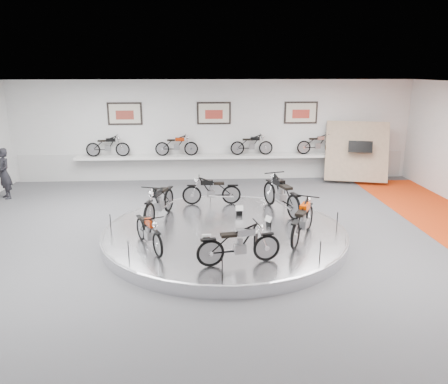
{
  "coord_description": "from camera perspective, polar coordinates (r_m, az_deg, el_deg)",
  "views": [
    {
      "loc": [
        -0.69,
        -10.54,
        4.38
      ],
      "look_at": [
        0.01,
        0.6,
        1.23
      ],
      "focal_mm": 35.0,
      "sensor_mm": 36.0,
      "label": 1
    }
  ],
  "objects": [
    {
      "name": "poster_left",
      "position": [
        17.8,
        -12.83,
        9.94
      ],
      "size": [
        1.35,
        0.06,
        0.88
      ],
      "primitive_type": "cube",
      "color": "beige",
      "rests_on": "wall_back"
    },
    {
      "name": "shelf_bike_c",
      "position": [
        17.63,
        3.64,
        6.03
      ],
      "size": [
        1.22,
        0.43,
        0.73
      ],
      "primitive_type": null,
      "color": "black",
      "rests_on": "shelf"
    },
    {
      "name": "bike_f",
      "position": [
        10.93,
        10.25,
        -3.59
      ],
      "size": [
        1.33,
        1.81,
        1.02
      ],
      "primitive_type": null,
      "rotation": [
        0.0,
        0.0,
        7.38
      ],
      "color": "#D63A00",
      "rests_on": "display_platform"
    },
    {
      "name": "bike_b",
      "position": [
        13.55,
        -1.63,
        0.23
      ],
      "size": [
        1.56,
        0.57,
        0.91
      ],
      "primitive_type": null,
      "rotation": [
        0.0,
        0.0,
        3.13
      ],
      "color": "black",
      "rests_on": "display_platform"
    },
    {
      "name": "shelf_bike_d",
      "position": [
        18.16,
        12.17,
        5.99
      ],
      "size": [
        1.22,
        0.43,
        0.73
      ],
      "primitive_type": null,
      "color": "#A3A3A8",
      "rests_on": "shelf"
    },
    {
      "name": "shelf",
      "position": [
        17.58,
        -1.26,
        4.65
      ],
      "size": [
        11.0,
        0.55,
        0.1
      ],
      "primitive_type": "cube",
      "color": "silver",
      "rests_on": "wall_back"
    },
    {
      "name": "visitor",
      "position": [
        16.98,
        -26.78,
        2.16
      ],
      "size": [
        0.75,
        0.76,
        1.77
      ],
      "primitive_type": "imported",
      "rotation": [
        0.0,
        0.0,
        -0.83
      ],
      "color": "black",
      "rests_on": "floor"
    },
    {
      "name": "display_panel",
      "position": [
        18.06,
        16.94,
        5.08
      ],
      "size": [
        2.56,
        1.52,
        2.3
      ],
      "primitive_type": "cube",
      "rotation": [
        -0.35,
        0.0,
        -0.26
      ],
      "color": "tan",
      "rests_on": "floor"
    },
    {
      "name": "dado_band",
      "position": [
        17.95,
        -1.29,
        3.41
      ],
      "size": [
        15.68,
        0.04,
        1.1
      ],
      "primitive_type": "cube",
      "color": "#BCBCBA",
      "rests_on": "floor"
    },
    {
      "name": "wall_front",
      "position": [
        4.32,
        6.49,
        -17.76
      ],
      "size": [
        16.0,
        0.0,
        16.0
      ],
      "primitive_type": "plane",
      "rotation": [
        -1.57,
        0.0,
        0.0
      ],
      "color": "silver",
      "rests_on": "floor"
    },
    {
      "name": "shelf_bike_b",
      "position": [
        17.51,
        -6.2,
        5.9
      ],
      "size": [
        1.22,
        0.43,
        0.73
      ],
      "primitive_type": null,
      "color": "maroon",
      "rests_on": "shelf"
    },
    {
      "name": "bike_e",
      "position": [
        9.44,
        1.97,
        -6.77
      ],
      "size": [
        1.65,
        0.82,
        0.93
      ],
      "primitive_type": null,
      "rotation": [
        0.0,
        0.0,
        6.45
      ],
      "color": "#A3A3A8",
      "rests_on": "display_platform"
    },
    {
      "name": "shelf_bike_a",
      "position": [
        17.84,
        -14.94,
        5.65
      ],
      "size": [
        1.22,
        0.43,
        0.73
      ],
      "primitive_type": null,
      "color": "black",
      "rests_on": "shelf"
    },
    {
      "name": "wall_back",
      "position": [
        17.71,
        -1.32,
        8.02
      ],
      "size": [
        16.0,
        0.0,
        16.0
      ],
      "primitive_type": "plane",
      "rotation": [
        1.57,
        0.0,
        0.0
      ],
      "color": "silver",
      "rests_on": "floor"
    },
    {
      "name": "platform_rim",
      "position": [
        11.61,
        0.06,
        -4.98
      ],
      "size": [
        6.4,
        6.4,
        0.1
      ],
      "primitive_type": "torus",
      "color": "#B2B2BA",
      "rests_on": "display_platform"
    },
    {
      "name": "poster_right",
      "position": [
        18.07,
        10.01,
        10.17
      ],
      "size": [
        1.35,
        0.06,
        0.88
      ],
      "primitive_type": "cube",
      "color": "beige",
      "rests_on": "wall_back"
    },
    {
      "name": "bike_a",
      "position": [
        12.91,
        7.48,
        -0.22
      ],
      "size": [
        1.2,
        2.01,
        1.12
      ],
      "primitive_type": null,
      "rotation": [
        0.0,
        0.0,
        1.87
      ],
      "color": "black",
      "rests_on": "display_platform"
    },
    {
      "name": "ceiling",
      "position": [
        10.57,
        0.17,
        13.69
      ],
      "size": [
        16.0,
        16.0,
        0.0
      ],
      "primitive_type": "plane",
      "rotation": [
        3.14,
        0.0,
        0.0
      ],
      "color": "white",
      "rests_on": "wall_back"
    },
    {
      "name": "floor",
      "position": [
        11.43,
        0.15,
        -6.77
      ],
      "size": [
        16.0,
        16.0,
        0.0
      ],
      "primitive_type": "plane",
      "color": "#4E4E51",
      "rests_on": "ground"
    },
    {
      "name": "bike_c",
      "position": [
        12.3,
        -8.47,
        -1.21
      ],
      "size": [
        1.14,
        1.91,
        1.06
      ],
      "primitive_type": null,
      "rotation": [
        0.0,
        0.0,
        4.41
      ],
      "color": "black",
      "rests_on": "display_platform"
    },
    {
      "name": "poster_center",
      "position": [
        17.59,
        -1.33,
        10.26
      ],
      "size": [
        1.35,
        0.06,
        0.88
      ],
      "primitive_type": "cube",
      "color": "beige",
      "rests_on": "wall_back"
    },
    {
      "name": "display_platform",
      "position": [
        11.66,
        0.06,
        -5.53
      ],
      "size": [
        6.4,
        6.4,
        0.3
      ],
      "primitive_type": "cylinder",
      "color": "silver",
      "rests_on": "floor"
    },
    {
      "name": "bike_d",
      "position": [
        10.39,
        -9.81,
        -5.01
      ],
      "size": [
        1.1,
        1.56,
        0.87
      ],
      "primitive_type": null,
      "rotation": [
        0.0,
        0.0,
        5.15
      ],
      "color": "maroon",
      "rests_on": "display_platform"
    }
  ]
}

